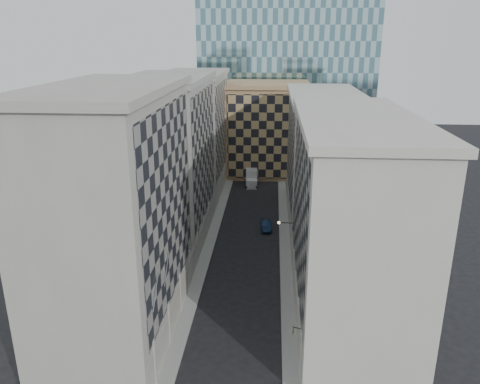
% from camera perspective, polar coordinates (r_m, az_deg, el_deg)
% --- Properties ---
extents(sidewalk_west, '(1.50, 100.00, 0.15)m').
position_cam_1_polar(sidewalk_west, '(65.21, -3.81, -6.54)').
color(sidewalk_west, '#979791').
rests_on(sidewalk_west, ground).
extents(sidewalk_east, '(1.50, 100.00, 0.15)m').
position_cam_1_polar(sidewalk_east, '(64.69, 5.51, -6.80)').
color(sidewalk_east, '#979791').
rests_on(sidewalk_east, ground).
extents(bldg_left_a, '(10.80, 22.80, 23.70)m').
position_cam_1_polar(bldg_left_a, '(44.82, -14.57, -2.71)').
color(bldg_left_a, gray).
rests_on(bldg_left_a, ground).
extents(bldg_left_b, '(10.80, 22.80, 22.70)m').
position_cam_1_polar(bldg_left_b, '(65.19, -8.58, 3.80)').
color(bldg_left_b, gray).
rests_on(bldg_left_b, ground).
extents(bldg_left_c, '(10.80, 22.80, 21.70)m').
position_cam_1_polar(bldg_left_c, '(86.36, -5.45, 7.16)').
color(bldg_left_c, gray).
rests_on(bldg_left_c, ground).
extents(bldg_right_a, '(10.80, 26.80, 20.70)m').
position_cam_1_polar(bldg_right_a, '(47.44, 13.09, -3.35)').
color(bldg_right_a, beige).
rests_on(bldg_right_a, ground).
extents(bldg_right_b, '(10.80, 28.80, 19.70)m').
position_cam_1_polar(bldg_right_b, '(73.13, 9.99, 4.13)').
color(bldg_right_b, beige).
rests_on(bldg_right_b, ground).
extents(tan_block, '(16.80, 14.80, 18.80)m').
position_cam_1_polar(tan_block, '(98.14, 3.31, 7.74)').
color(tan_block, '#A27C55').
rests_on(tan_block, ground).
extents(church_tower, '(7.20, 7.20, 51.50)m').
position_cam_1_polar(church_tower, '(110.60, 2.52, 18.07)').
color(church_tower, '#2B2721').
rests_on(church_tower, ground).
extents(flagpoles_left, '(0.10, 6.33, 2.33)m').
position_cam_1_polar(flagpoles_left, '(40.71, -9.57, -10.52)').
color(flagpoles_left, gray).
rests_on(flagpoles_left, ground).
extents(bracket_lamp, '(1.98, 0.36, 0.36)m').
position_cam_1_polar(bracket_lamp, '(56.72, 4.94, -3.75)').
color(bracket_lamp, black).
rests_on(bracket_lamp, ground).
extents(box_truck, '(2.39, 5.38, 2.90)m').
position_cam_1_polar(box_truck, '(91.01, 1.42, 1.61)').
color(box_truck, silver).
rests_on(box_truck, ground).
extents(dark_car, '(1.77, 4.20, 1.35)m').
position_cam_1_polar(dark_car, '(70.36, 3.18, -4.07)').
color(dark_car, '#10203D').
rests_on(dark_car, ground).
extents(shop_sign, '(0.80, 0.63, 0.72)m').
position_cam_1_polar(shop_sign, '(41.53, 6.49, -16.49)').
color(shop_sign, black).
rests_on(shop_sign, ground).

